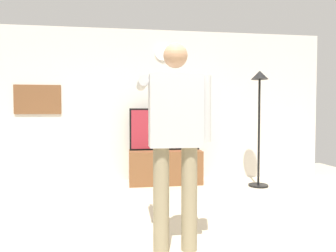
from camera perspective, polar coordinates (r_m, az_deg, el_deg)
ground_plane at (r=2.86m, az=2.22°, el=-22.60°), size 8.40×8.40×0.00m
back_wall at (r=5.52m, az=-3.09°, el=3.86°), size 6.40×0.10×2.70m
tv_stand at (r=5.27m, az=-0.54°, el=-7.67°), size 1.23×0.54×0.57m
television at (r=5.25m, az=-0.61°, el=-0.61°), size 1.21×0.07×0.72m
wall_clock at (r=5.59m, az=-0.94°, el=13.75°), size 0.31×0.03×0.31m
framed_picture at (r=5.66m, az=-23.31°, el=4.61°), size 0.77×0.04×0.50m
floor_lamp at (r=5.20m, az=16.80°, el=3.99°), size 0.32×0.32×1.90m
person_standing_nearer_lamp at (r=2.64m, az=1.34°, el=-1.27°), size 0.63×0.78×1.81m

